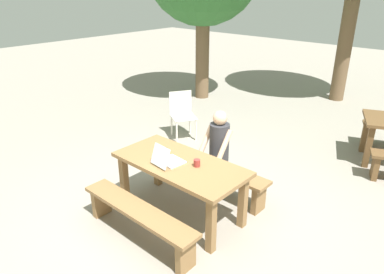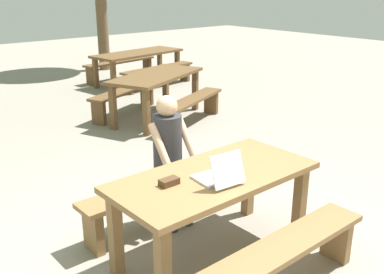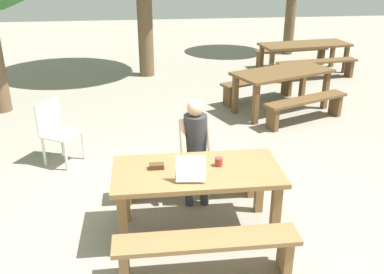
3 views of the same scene
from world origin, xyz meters
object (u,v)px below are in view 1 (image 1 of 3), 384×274
object	(u,v)px
coffee_mug	(197,163)
person_seated	(217,149)
picnic_table_front	(180,170)
small_pouch	(161,149)
laptop	(167,159)
plastic_chair	(182,113)

from	to	relation	value
coffee_mug	person_seated	xyz separation A→B (m)	(-0.16, 0.61, -0.08)
coffee_mug	person_seated	bearing A→B (deg)	104.91
picnic_table_front	small_pouch	bearing A→B (deg)	170.49
picnic_table_front	laptop	size ratio (longest dim) A/B	4.60
small_pouch	person_seated	world-z (taller)	person_seated
picnic_table_front	coffee_mug	world-z (taller)	coffee_mug
coffee_mug	plastic_chair	distance (m)	2.69
plastic_chair	person_seated	bearing A→B (deg)	-93.32
small_pouch	coffee_mug	world-z (taller)	coffee_mug
small_pouch	coffee_mug	bearing A→B (deg)	-1.08
picnic_table_front	small_pouch	size ratio (longest dim) A/B	11.35
laptop	plastic_chair	size ratio (longest dim) A/B	0.42
laptop	person_seated	world-z (taller)	person_seated
laptop	plastic_chair	xyz separation A→B (m)	(-1.65, 2.02, -0.34)
picnic_table_front	coffee_mug	distance (m)	0.29
picnic_table_front	laptop	distance (m)	0.24
picnic_table_front	laptop	bearing A→B (deg)	-119.83
picnic_table_front	laptop	xyz separation A→B (m)	(-0.08, -0.14, 0.18)
laptop	coffee_mug	world-z (taller)	laptop
laptop	small_pouch	bearing A→B (deg)	-26.65
coffee_mug	plastic_chair	size ratio (longest dim) A/B	0.10
laptop	person_seated	distance (m)	0.82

